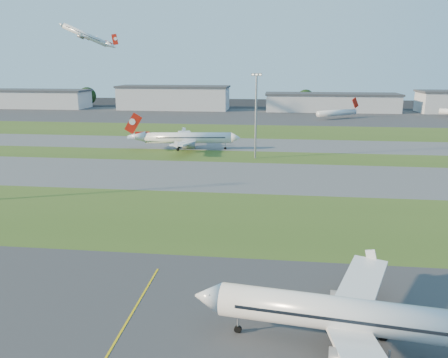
# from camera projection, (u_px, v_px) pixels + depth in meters

# --- Properties ---
(grass_strip_a) EXTENTS (300.00, 34.00, 0.01)m
(grass_strip_a) POSITION_uv_depth(u_px,v_px,m) (163.00, 216.00, 83.77)
(grass_strip_a) COLOR #3A551C
(grass_strip_a) RESTS_ON ground
(taxiway_a) EXTENTS (300.00, 32.00, 0.01)m
(taxiway_a) POSITION_uv_depth(u_px,v_px,m) (194.00, 175.00, 115.47)
(taxiway_a) COLOR #515154
(taxiway_a) RESTS_ON ground
(grass_strip_b) EXTENTS (300.00, 18.00, 0.01)m
(grass_strip_b) POSITION_uv_depth(u_px,v_px,m) (209.00, 156.00, 139.48)
(grass_strip_b) COLOR #3A551C
(grass_strip_b) RESTS_ON ground
(taxiway_b) EXTENTS (300.00, 26.00, 0.01)m
(taxiway_b) POSITION_uv_depth(u_px,v_px,m) (218.00, 144.00, 160.61)
(taxiway_b) COLOR #515154
(taxiway_b) RESTS_ON ground
(grass_strip_c) EXTENTS (300.00, 40.00, 0.01)m
(grass_strip_c) POSITION_uv_depth(u_px,v_px,m) (227.00, 131.00, 192.30)
(grass_strip_c) COLOR #3A551C
(grass_strip_c) RESTS_ON ground
(apron_far) EXTENTS (400.00, 80.00, 0.01)m
(apron_far) POSITION_uv_depth(u_px,v_px,m) (239.00, 116.00, 249.93)
(apron_far) COLOR #333335
(apron_far) RESTS_ON ground
(airliner_parked) EXTENTS (34.18, 28.84, 10.69)m
(airliner_parked) POSITION_uv_depth(u_px,v_px,m) (358.00, 317.00, 43.64)
(airliner_parked) COLOR silver
(airliner_parked) RESTS_ON ground
(airliner_taxiing) EXTENTS (36.15, 30.50, 11.31)m
(airliner_taxiing) POSITION_uv_depth(u_px,v_px,m) (187.00, 138.00, 148.68)
(airliner_taxiing) COLOR silver
(airliner_taxiing) RESTS_ON ground
(airliner_departing) EXTENTS (29.79, 25.19, 9.30)m
(airliner_departing) POSITION_uv_depth(u_px,v_px,m) (86.00, 35.00, 229.54)
(airliner_departing) COLOR silver
(mini_jet_near) EXTENTS (24.28, 18.04, 9.48)m
(mini_jet_near) POSITION_uv_depth(u_px,v_px,m) (337.00, 113.00, 234.31)
(mini_jet_near) COLOR silver
(mini_jet_near) RESTS_ON ground
(light_mast_centre) EXTENTS (3.20, 0.70, 25.80)m
(light_mast_centre) POSITION_uv_depth(u_px,v_px,m) (256.00, 110.00, 132.09)
(light_mast_centre) COLOR gray
(light_mast_centre) RESTS_ON ground
(hangar_far_west) EXTENTS (91.80, 23.00, 12.20)m
(hangar_far_west) POSITION_uv_depth(u_px,v_px,m) (21.00, 98.00, 294.29)
(hangar_far_west) COLOR #A1A3A8
(hangar_far_west) RESTS_ON ground
(hangar_west) EXTENTS (71.40, 23.00, 15.20)m
(hangar_west) POSITION_uv_depth(u_px,v_px,m) (174.00, 98.00, 281.94)
(hangar_west) COLOR #A1A3A8
(hangar_west) RESTS_ON ground
(hangar_east) EXTENTS (81.60, 23.00, 11.20)m
(hangar_east) POSITION_uv_depth(u_px,v_px,m) (331.00, 102.00, 271.05)
(hangar_east) COLOR #A1A3A8
(hangar_east) RESTS_ON ground
(tree_west) EXTENTS (12.10, 12.10, 13.20)m
(tree_west) POSITION_uv_depth(u_px,v_px,m) (87.00, 96.00, 303.88)
(tree_west) COLOR black
(tree_west) RESTS_ON ground
(tree_mid_west) EXTENTS (9.90, 9.90, 10.80)m
(tree_mid_west) POSITION_uv_depth(u_px,v_px,m) (214.00, 99.00, 290.11)
(tree_mid_west) COLOR black
(tree_mid_west) RESTS_ON ground
(tree_mid_east) EXTENTS (11.55, 11.55, 12.60)m
(tree_mid_east) POSITION_uv_depth(u_px,v_px,m) (305.00, 98.00, 285.91)
(tree_mid_east) COLOR black
(tree_mid_east) RESTS_ON ground
(tree_east) EXTENTS (10.45, 10.45, 11.40)m
(tree_east) POSITION_uv_depth(u_px,v_px,m) (426.00, 101.00, 275.60)
(tree_east) COLOR black
(tree_east) RESTS_ON ground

